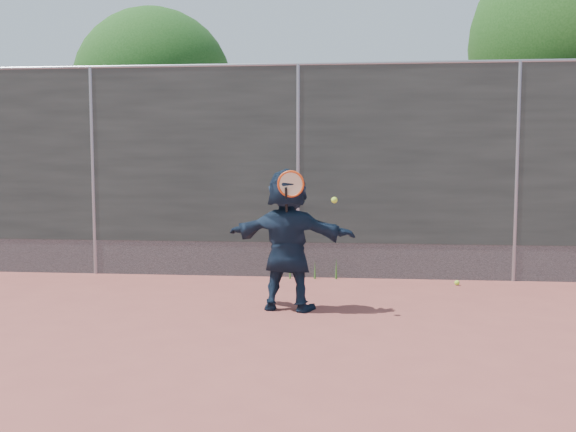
{
  "coord_description": "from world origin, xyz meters",
  "views": [
    {
      "loc": [
        0.75,
        -5.54,
        1.7
      ],
      "look_at": [
        0.05,
        1.52,
        1.06
      ],
      "focal_mm": 40.0,
      "sensor_mm": 36.0,
      "label": 1
    }
  ],
  "objects": [
    {
      "name": "ground",
      "position": [
        0.0,
        0.0,
        0.0
      ],
      "size": [
        80.0,
        80.0,
        0.0
      ],
      "primitive_type": "plane",
      "color": "#9E4C42",
      "rests_on": "ground"
    },
    {
      "name": "player",
      "position": [
        0.05,
        1.52,
        0.79
      ],
      "size": [
        1.53,
        0.72,
        1.58
      ],
      "primitive_type": "imported",
      "rotation": [
        0.0,
        0.0,
        2.96
      ],
      "color": "#142337",
      "rests_on": "ground"
    },
    {
      "name": "ball_ground",
      "position": [
        2.17,
        3.11,
        0.03
      ],
      "size": [
        0.07,
        0.07,
        0.07
      ],
      "primitive_type": "sphere",
      "color": "#BBF636",
      "rests_on": "ground"
    },
    {
      "name": "fence",
      "position": [
        -0.0,
        3.5,
        1.58
      ],
      "size": [
        20.0,
        0.06,
        3.03
      ],
      "color": "#38423D",
      "rests_on": "ground"
    },
    {
      "name": "swing_action",
      "position": [
        0.15,
        1.32,
        1.39
      ],
      "size": [
        0.65,
        0.16,
        0.51
      ],
      "color": "#D04313",
      "rests_on": "ground"
    },
    {
      "name": "tree_left",
      "position": [
        -2.85,
        6.55,
        2.94
      ],
      "size": [
        3.15,
        3.0,
        4.53
      ],
      "color": "#382314",
      "rests_on": "ground"
    },
    {
      "name": "weed_clump",
      "position": [
        0.29,
        3.38,
        0.13
      ],
      "size": [
        0.68,
        0.07,
        0.3
      ],
      "color": "#387226",
      "rests_on": "ground"
    }
  ]
}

